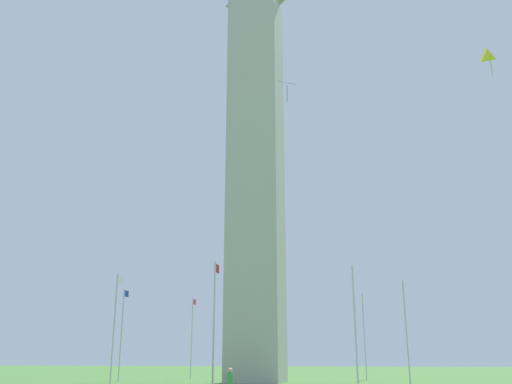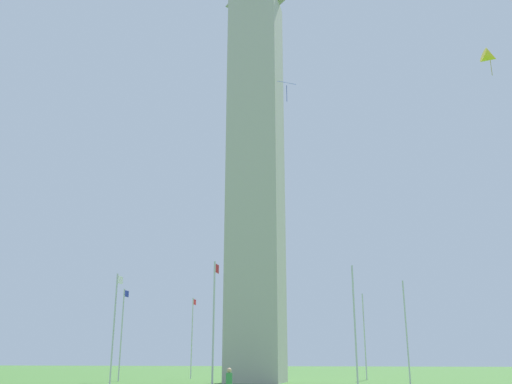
# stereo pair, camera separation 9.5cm
# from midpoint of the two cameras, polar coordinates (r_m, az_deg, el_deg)

# --- Properties ---
(ground_plane) EXTENTS (260.00, 260.00, 0.00)m
(ground_plane) POSITION_cam_midpoint_polar(r_m,az_deg,el_deg) (55.01, -0.05, -19.05)
(ground_plane) COLOR #3D6B2D
(obelisk_monument) EXTENTS (5.22, 5.22, 47.42)m
(obelisk_monument) POSITION_cam_midpoint_polar(r_m,az_deg,el_deg) (59.06, -0.05, 4.60)
(obelisk_monument) COLOR #B7B2A8
(obelisk_monument) RESTS_ON ground
(flagpole_n) EXTENTS (1.12, 0.14, 9.15)m
(flagpole_n) POSITION_cam_midpoint_polar(r_m,az_deg,el_deg) (68.87, 2.61, -14.45)
(flagpole_n) COLOR silver
(flagpole_n) RESTS_ON ground
(flagpole_ne) EXTENTS (1.12, 0.14, 9.15)m
(flagpole_ne) POSITION_cam_midpoint_polar(r_m,az_deg,el_deg) (67.38, -6.66, -14.31)
(flagpole_ne) COLOR silver
(flagpole_ne) RESTS_ON ground
(flagpole_e) EXTENTS (1.12, 0.14, 9.15)m
(flagpole_e) POSITION_cam_midpoint_polar(r_m,az_deg,el_deg) (59.76, -13.70, -13.65)
(flagpole_e) COLOR silver
(flagpole_e) RESTS_ON ground
(flagpole_se) EXTENTS (1.12, 0.14, 9.15)m
(flagpole_se) POSITION_cam_midpoint_polar(r_m,az_deg,el_deg) (49.04, -14.43, -12.99)
(flagpole_se) COLOR silver
(flagpole_se) RESTS_ON ground
(flagpole_s) EXTENTS (1.12, 0.14, 9.15)m
(flagpole_s) POSITION_cam_midpoint_polar(r_m,az_deg,el_deg) (41.51, -4.40, -12.85)
(flagpole_s) COLOR silver
(flagpole_s) RESTS_ON ground
(flagpole_sw) EXTENTS (1.12, 0.14, 9.15)m
(flagpole_sw) POSITION_cam_midpoint_polar(r_m,az_deg,el_deg) (43.88, 10.09, -12.86)
(flagpole_sw) COLOR silver
(flagpole_sw) RESTS_ON ground
(flagpole_w) EXTENTS (1.12, 0.14, 9.15)m
(flagpole_w) POSITION_cam_midpoint_polar(r_m,az_deg,el_deg) (53.80, 15.15, -13.24)
(flagpole_w) COLOR silver
(flagpole_w) RESTS_ON ground
(flagpole_nw) EXTENTS (1.12, 0.14, 9.15)m
(flagpole_nw) POSITION_cam_midpoint_polar(r_m,az_deg,el_deg) (63.72, 11.04, -13.98)
(flagpole_nw) COLOR silver
(flagpole_nw) RESTS_ON ground
(kite_yellow_delta) EXTENTS (1.42, 1.59, 2.34)m
(kite_yellow_delta) POSITION_cam_midpoint_polar(r_m,az_deg,el_deg) (48.50, 22.91, 12.67)
(kite_yellow_delta) COLOR yellow
(kite_blue_diamond) EXTENTS (1.53, 1.57, 1.98)m
(kite_blue_diamond) POSITION_cam_midpoint_polar(r_m,az_deg,el_deg) (45.02, 3.14, 11.11)
(kite_blue_diamond) COLOR blue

